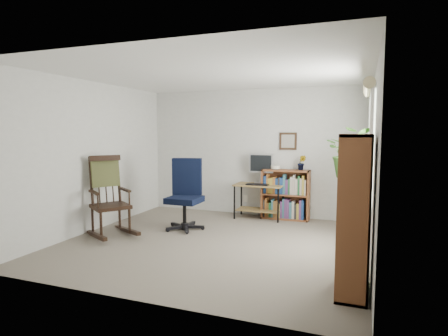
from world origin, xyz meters
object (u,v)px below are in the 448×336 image
at_px(desk, 259,201).
at_px(rocking_chair, 110,195).
at_px(tall_bookshelf, 354,215).
at_px(office_chair, 184,194).
at_px(low_bookshelf, 285,194).

bearing_deg(desk, rocking_chair, -134.07).
relative_size(desk, tall_bookshelf, 0.56).
distance_m(office_chair, rocking_chair, 1.16).
bearing_deg(low_bookshelf, office_chair, -136.84).
height_order(desk, tall_bookshelf, tall_bookshelf).
bearing_deg(rocking_chair, low_bookshelf, -13.67).
xyz_separation_m(low_bookshelf, tall_bookshelf, (1.25, -2.89, 0.33)).
height_order(rocking_chair, tall_bookshelf, tall_bookshelf).
distance_m(office_chair, low_bookshelf, 1.93).
bearing_deg(low_bookshelf, tall_bookshelf, -66.63).
xyz_separation_m(office_chair, tall_bookshelf, (2.65, -1.58, 0.20)).
height_order(low_bookshelf, tall_bookshelf, tall_bookshelf).
xyz_separation_m(desk, low_bookshelf, (0.47, 0.12, 0.14)).
relative_size(rocking_chair, tall_bookshelf, 0.79).
relative_size(office_chair, tall_bookshelf, 0.75).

